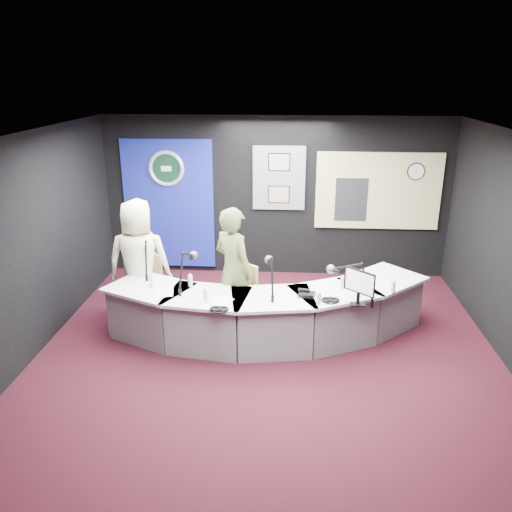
# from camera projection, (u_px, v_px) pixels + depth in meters

# --- Properties ---
(ground) EXTENTS (6.00, 6.00, 0.00)m
(ground) POSITION_uv_depth(u_px,v_px,m) (267.00, 357.00, 6.63)
(ground) COLOR black
(ground) RESTS_ON ground
(ceiling) EXTENTS (6.00, 6.00, 0.02)m
(ceiling) POSITION_uv_depth(u_px,v_px,m) (269.00, 137.00, 5.68)
(ceiling) COLOR silver
(ceiling) RESTS_ON ground
(wall_back) EXTENTS (6.00, 0.02, 2.80)m
(wall_back) POSITION_uv_depth(u_px,v_px,m) (276.00, 198.00, 8.97)
(wall_back) COLOR black
(wall_back) RESTS_ON ground
(wall_front) EXTENTS (6.00, 0.02, 2.80)m
(wall_front) POSITION_uv_depth(u_px,v_px,m) (247.00, 411.00, 3.34)
(wall_front) COLOR black
(wall_front) RESTS_ON ground
(wall_left) EXTENTS (0.02, 6.00, 2.80)m
(wall_left) POSITION_uv_depth(u_px,v_px,m) (26.00, 250.00, 6.35)
(wall_left) COLOR black
(wall_left) RESTS_ON ground
(broadcast_desk) EXTENTS (4.50, 1.90, 0.75)m
(broadcast_desk) POSITION_uv_depth(u_px,v_px,m) (266.00, 312.00, 7.02)
(broadcast_desk) COLOR silver
(broadcast_desk) RESTS_ON ground
(backdrop_panel) EXTENTS (1.60, 0.05, 2.30)m
(backdrop_panel) POSITION_uv_depth(u_px,v_px,m) (169.00, 205.00, 9.11)
(backdrop_panel) COLOR navy
(backdrop_panel) RESTS_ON wall_back
(agency_seal) EXTENTS (0.63, 0.07, 0.63)m
(agency_seal) POSITION_uv_depth(u_px,v_px,m) (166.00, 169.00, 8.86)
(agency_seal) COLOR silver
(agency_seal) RESTS_ON backdrop_panel
(seal_center) EXTENTS (0.48, 0.01, 0.48)m
(seal_center) POSITION_uv_depth(u_px,v_px,m) (166.00, 169.00, 8.86)
(seal_center) COLOR black
(seal_center) RESTS_ON backdrop_panel
(pinboard) EXTENTS (0.90, 0.04, 1.10)m
(pinboard) POSITION_uv_depth(u_px,v_px,m) (279.00, 178.00, 8.82)
(pinboard) COLOR slate
(pinboard) RESTS_ON wall_back
(framed_photo_upper) EXTENTS (0.34, 0.02, 0.27)m
(framed_photo_upper) POSITION_uv_depth(u_px,v_px,m) (279.00, 162.00, 8.70)
(framed_photo_upper) COLOR gray
(framed_photo_upper) RESTS_ON pinboard
(framed_photo_lower) EXTENTS (0.34, 0.02, 0.27)m
(framed_photo_lower) POSITION_uv_depth(u_px,v_px,m) (279.00, 195.00, 8.89)
(framed_photo_lower) COLOR gray
(framed_photo_lower) RESTS_ON pinboard
(booth_window_frame) EXTENTS (2.12, 0.06, 1.32)m
(booth_window_frame) POSITION_uv_depth(u_px,v_px,m) (378.00, 191.00, 8.78)
(booth_window_frame) COLOR #CCBF7F
(booth_window_frame) RESTS_ON wall_back
(booth_glow) EXTENTS (2.00, 0.02, 1.20)m
(booth_glow) POSITION_uv_depth(u_px,v_px,m) (378.00, 191.00, 8.77)
(booth_glow) COLOR #CFB883
(booth_glow) RESTS_ON booth_window_frame
(equipment_rack) EXTENTS (0.55, 0.02, 0.75)m
(equipment_rack) POSITION_uv_depth(u_px,v_px,m) (351.00, 200.00, 8.83)
(equipment_rack) COLOR black
(equipment_rack) RESTS_ON booth_window_frame
(wall_clock) EXTENTS (0.28, 0.01, 0.28)m
(wall_clock) POSITION_uv_depth(u_px,v_px,m) (416.00, 172.00, 8.60)
(wall_clock) COLOR white
(wall_clock) RESTS_ON booth_window_frame
(armchair_left) EXTENTS (0.69, 0.69, 1.06)m
(armchair_left) POSITION_uv_depth(u_px,v_px,m) (141.00, 287.00, 7.47)
(armchair_left) COLOR #AC874E
(armchair_left) RESTS_ON ground
(armchair_right) EXTENTS (0.71, 0.71, 0.90)m
(armchair_right) POSITION_uv_depth(u_px,v_px,m) (234.00, 301.00, 7.19)
(armchair_right) COLOR #AC874E
(armchair_right) RESTS_ON ground
(draped_jacket) EXTENTS (0.51, 0.19, 0.70)m
(draped_jacket) POSITION_uv_depth(u_px,v_px,m) (141.00, 274.00, 7.67)
(draped_jacket) COLOR gray
(draped_jacket) RESTS_ON armchair_left
(person_man) EXTENTS (0.95, 0.67, 1.83)m
(person_man) POSITION_uv_depth(u_px,v_px,m) (139.00, 262.00, 7.34)
(person_man) COLOR beige
(person_man) RESTS_ON ground
(person_woman) EXTENTS (0.78, 0.75, 1.80)m
(person_woman) POSITION_uv_depth(u_px,v_px,m) (234.00, 271.00, 7.04)
(person_woman) COLOR #4F5C30
(person_woman) RESTS_ON ground
(computer_monitor) EXTENTS (0.36, 0.33, 0.32)m
(computer_monitor) POSITION_uv_depth(u_px,v_px,m) (359.00, 281.00, 6.25)
(computer_monitor) COLOR black
(computer_monitor) RESTS_ON broadcast_desk
(desk_phone) EXTENTS (0.23, 0.20, 0.05)m
(desk_phone) POSITION_uv_depth(u_px,v_px,m) (307.00, 294.00, 6.61)
(desk_phone) COLOR black
(desk_phone) RESTS_ON broadcast_desk
(headphones_near) EXTENTS (0.24, 0.24, 0.04)m
(headphones_near) POSITION_uv_depth(u_px,v_px,m) (330.00, 300.00, 6.46)
(headphones_near) COLOR black
(headphones_near) RESTS_ON broadcast_desk
(headphones_far) EXTENTS (0.22, 0.22, 0.04)m
(headphones_far) POSITION_uv_depth(u_px,v_px,m) (219.00, 309.00, 6.22)
(headphones_far) COLOR black
(headphones_far) RESTS_ON broadcast_desk
(paper_stack) EXTENTS (0.28, 0.36, 0.00)m
(paper_stack) POSITION_uv_depth(u_px,v_px,m) (164.00, 292.00, 6.74)
(paper_stack) COLOR white
(paper_stack) RESTS_ON broadcast_desk
(notepad) EXTENTS (0.33, 0.36, 0.00)m
(notepad) POSITION_uv_depth(u_px,v_px,m) (221.00, 301.00, 6.46)
(notepad) COLOR white
(notepad) RESTS_ON broadcast_desk
(boom_mic_a) EXTENTS (0.21, 0.73, 0.60)m
(boom_mic_a) POSITION_uv_depth(u_px,v_px,m) (148.00, 253.00, 7.28)
(boom_mic_a) COLOR black
(boom_mic_a) RESTS_ON broadcast_desk
(boom_mic_b) EXTENTS (0.20, 0.74, 0.60)m
(boom_mic_b) POSITION_uv_depth(u_px,v_px,m) (187.00, 266.00, 6.81)
(boom_mic_b) COLOR black
(boom_mic_b) RESTS_ON broadcast_desk
(boom_mic_c) EXTENTS (0.20, 0.74, 0.60)m
(boom_mic_c) POSITION_uv_depth(u_px,v_px,m) (271.00, 271.00, 6.63)
(boom_mic_c) COLOR black
(boom_mic_c) RESTS_ON broadcast_desk
(boom_mic_d) EXTENTS (0.61, 0.50, 0.60)m
(boom_mic_d) POSITION_uv_depth(u_px,v_px,m) (351.00, 278.00, 6.40)
(boom_mic_d) COLOR black
(boom_mic_d) RESTS_ON broadcast_desk
(water_bottles) EXTENTS (3.26, 0.59, 0.18)m
(water_bottles) POSITION_uv_depth(u_px,v_px,m) (270.00, 288.00, 6.64)
(water_bottles) COLOR silver
(water_bottles) RESTS_ON broadcast_desk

